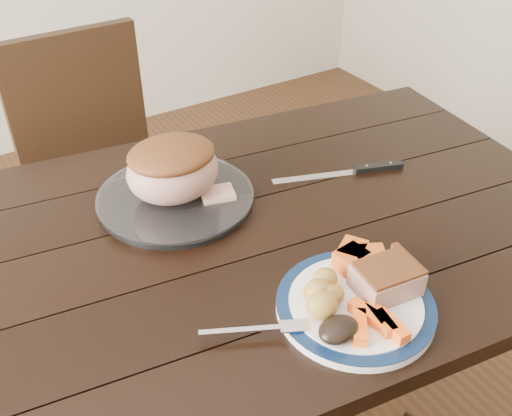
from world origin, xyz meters
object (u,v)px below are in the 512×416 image
chair_far (101,170)px  dinner_plate (355,306)px  pork_slice (386,280)px  carving_knife (363,170)px  fork (262,329)px  dining_table (219,270)px  roast_joint (173,171)px  serving_platter (176,199)px

chair_far → dinner_plate: 1.08m
chair_far → pork_slice: bearing=97.8°
pork_slice → dinner_plate: bearing=175.2°
dinner_plate → pork_slice: (0.06, -0.01, 0.04)m
chair_far → carving_knife: chair_far is taller
fork → carving_knife: size_ratio=0.54×
pork_slice → carving_knife: bearing=54.3°
dining_table → dinner_plate: dinner_plate is taller
chair_far → fork: (-0.05, -1.01, 0.25)m
dinner_plate → roast_joint: (-0.12, 0.46, 0.07)m
serving_platter → carving_knife: serving_platter is taller
chair_far → dinner_plate: size_ratio=3.39×
serving_platter → fork: bearing=-96.4°
roast_joint → carving_knife: size_ratio=0.65×
serving_platter → fork: (-0.05, -0.43, 0.01)m
dining_table → fork: size_ratio=10.24×
dinner_plate → serving_platter: size_ratio=0.83×
serving_platter → pork_slice: 0.50m
pork_slice → fork: pork_slice is taller
chair_far → dinner_plate: bearing=94.6°
dining_table → carving_knife: carving_knife is taller
dining_table → carving_knife: size_ratio=5.54×
pork_slice → carving_knife: 0.42m
serving_platter → carving_knife: 0.45m
chair_far → pork_slice: size_ratio=8.81×
dinner_plate → serving_platter: 0.47m
dining_table → chair_far: bearing=91.7°
chair_far → dinner_plate: (0.12, -1.05, 0.23)m
chair_far → roast_joint: size_ratio=4.67×
dinner_plate → fork: size_ratio=1.64×
dining_table → serving_platter: serving_platter is taller
dining_table → roast_joint: bearing=97.7°
fork → dining_table: bearing=102.5°
serving_platter → roast_joint: size_ratio=1.67×
dinner_plate → fork: bearing=169.3°
fork → roast_joint: size_ratio=0.84×
serving_platter → pork_slice: size_ratio=3.14×
dining_table → carving_knife: (0.41, 0.03, 0.10)m
dining_table → chair_far: (-0.02, 0.74, -0.13)m
fork → carving_knife: fork is taller
carving_knife → chair_far: bearing=140.9°
dining_table → serving_platter: 0.18m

